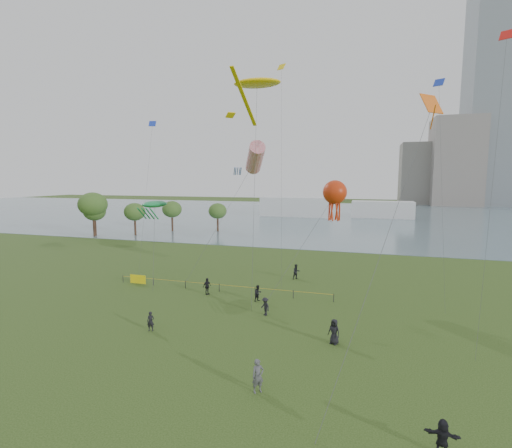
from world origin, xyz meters
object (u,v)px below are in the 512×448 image
(kite_stingray, at_px, (257,84))
(kite_flyer, at_px, (258,376))
(kite_octopus, at_px, (335,193))
(fence, at_px, (168,282))

(kite_stingray, bearing_deg, kite_flyer, -84.33)
(kite_flyer, height_order, kite_stingray, kite_stingray)
(kite_stingray, bearing_deg, kite_octopus, -12.78)
(fence, xyz_separation_m, kite_octopus, (17.75, 2.55, 10.00))
(fence, relative_size, kite_flyer, 12.47)
(kite_flyer, height_order, kite_octopus, kite_octopus)
(fence, xyz_separation_m, kite_stingray, (9.45, 2.81, 21.23))
(kite_flyer, bearing_deg, fence, 93.18)
(kite_octopus, bearing_deg, fence, -176.61)
(kite_stingray, distance_m, kite_octopus, 13.97)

